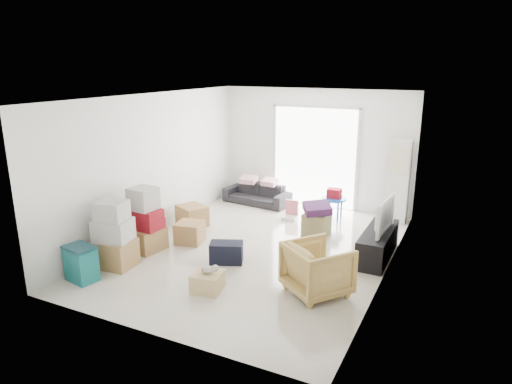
{
  "coord_description": "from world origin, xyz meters",
  "views": [
    {
      "loc": [
        3.32,
        -6.88,
        3.22
      ],
      "look_at": [
        -0.14,
        0.2,
        1.0
      ],
      "focal_mm": 32.0,
      "sensor_mm": 36.0,
      "label": 1
    }
  ],
  "objects_px": {
    "storage_bins": "(81,263)",
    "ottoman": "(316,225)",
    "sofa": "(257,191)",
    "ac_tower": "(398,181)",
    "armchair": "(318,266)",
    "kids_table": "(334,197)",
    "tv_console": "(378,244)",
    "wood_crate": "(208,282)",
    "television": "(379,227)"
  },
  "relations": [
    {
      "from": "tv_console",
      "to": "sofa",
      "type": "height_order",
      "value": "sofa"
    },
    {
      "from": "tv_console",
      "to": "wood_crate",
      "type": "relative_size",
      "value": 3.54
    },
    {
      "from": "sofa",
      "to": "ottoman",
      "type": "xyz_separation_m",
      "value": [
        1.96,
        -1.4,
        -0.09
      ]
    },
    {
      "from": "television",
      "to": "kids_table",
      "type": "bearing_deg",
      "value": 41.42
    },
    {
      "from": "tv_console",
      "to": "armchair",
      "type": "height_order",
      "value": "armchair"
    },
    {
      "from": "storage_bins",
      "to": "ottoman",
      "type": "xyz_separation_m",
      "value": [
        2.62,
        3.4,
        -0.06
      ]
    },
    {
      "from": "television",
      "to": "sofa",
      "type": "xyz_separation_m",
      "value": [
        -3.24,
        1.92,
        -0.24
      ]
    },
    {
      "from": "ottoman",
      "to": "storage_bins",
      "type": "bearing_deg",
      "value": -127.67
    },
    {
      "from": "ottoman",
      "to": "kids_table",
      "type": "bearing_deg",
      "value": 90.13
    },
    {
      "from": "storage_bins",
      "to": "ottoman",
      "type": "height_order",
      "value": "storage_bins"
    },
    {
      "from": "ac_tower",
      "to": "storage_bins",
      "type": "xyz_separation_m",
      "value": [
        -3.85,
        -4.94,
        -0.59
      ]
    },
    {
      "from": "ac_tower",
      "to": "storage_bins",
      "type": "distance_m",
      "value": 6.29
    },
    {
      "from": "storage_bins",
      "to": "ottoman",
      "type": "bearing_deg",
      "value": 52.33
    },
    {
      "from": "storage_bins",
      "to": "wood_crate",
      "type": "xyz_separation_m",
      "value": [
        1.91,
        0.57,
        -0.14
      ]
    },
    {
      "from": "storage_bins",
      "to": "kids_table",
      "type": "relative_size",
      "value": 0.85
    },
    {
      "from": "kids_table",
      "to": "sofa",
      "type": "bearing_deg",
      "value": 172.61
    },
    {
      "from": "tv_console",
      "to": "storage_bins",
      "type": "xyz_separation_m",
      "value": [
        -3.9,
        -2.88,
        0.04
      ]
    },
    {
      "from": "ac_tower",
      "to": "armchair",
      "type": "bearing_deg",
      "value": -97.2
    },
    {
      "from": "ac_tower",
      "to": "tv_console",
      "type": "bearing_deg",
      "value": -88.62
    },
    {
      "from": "ac_tower",
      "to": "wood_crate",
      "type": "height_order",
      "value": "ac_tower"
    },
    {
      "from": "kids_table",
      "to": "television",
      "type": "bearing_deg",
      "value": -52.45
    },
    {
      "from": "sofa",
      "to": "kids_table",
      "type": "xyz_separation_m",
      "value": [
        1.96,
        -0.25,
        0.16
      ]
    },
    {
      "from": "ac_tower",
      "to": "wood_crate",
      "type": "relative_size",
      "value": 4.2
    },
    {
      "from": "tv_console",
      "to": "kids_table",
      "type": "height_order",
      "value": "kids_table"
    },
    {
      "from": "storage_bins",
      "to": "ac_tower",
      "type": "bearing_deg",
      "value": 52.1
    },
    {
      "from": "sofa",
      "to": "tv_console",
      "type": "bearing_deg",
      "value": -24.09
    },
    {
      "from": "ac_tower",
      "to": "storage_bins",
      "type": "relative_size",
      "value": 3.11
    },
    {
      "from": "ac_tower",
      "to": "television",
      "type": "height_order",
      "value": "ac_tower"
    },
    {
      "from": "ac_tower",
      "to": "kids_table",
      "type": "relative_size",
      "value": 2.65
    },
    {
      "from": "ac_tower",
      "to": "television",
      "type": "distance_m",
      "value": 2.09
    },
    {
      "from": "television",
      "to": "kids_table",
      "type": "xyz_separation_m",
      "value": [
        -1.28,
        1.66,
        -0.08
      ]
    },
    {
      "from": "sofa",
      "to": "kids_table",
      "type": "distance_m",
      "value": 1.98
    },
    {
      "from": "television",
      "to": "wood_crate",
      "type": "bearing_deg",
      "value": 143.03
    },
    {
      "from": "sofa",
      "to": "storage_bins",
      "type": "relative_size",
      "value": 2.85
    },
    {
      "from": "storage_bins",
      "to": "ottoman",
      "type": "distance_m",
      "value": 4.29
    },
    {
      "from": "ottoman",
      "to": "armchair",
      "type": "bearing_deg",
      "value": -71.05
    },
    {
      "from": "tv_console",
      "to": "storage_bins",
      "type": "bearing_deg",
      "value": -143.59
    },
    {
      "from": "tv_console",
      "to": "ac_tower",
      "type": "bearing_deg",
      "value": 91.38
    },
    {
      "from": "ac_tower",
      "to": "ottoman",
      "type": "height_order",
      "value": "ac_tower"
    },
    {
      "from": "television",
      "to": "ottoman",
      "type": "relative_size",
      "value": 2.21
    },
    {
      "from": "tv_console",
      "to": "kids_table",
      "type": "bearing_deg",
      "value": 127.55
    },
    {
      "from": "tv_console",
      "to": "sofa",
      "type": "distance_m",
      "value": 3.76
    },
    {
      "from": "armchair",
      "to": "storage_bins",
      "type": "height_order",
      "value": "armchair"
    },
    {
      "from": "sofa",
      "to": "storage_bins",
      "type": "height_order",
      "value": "sofa"
    },
    {
      "from": "armchair",
      "to": "ottoman",
      "type": "distance_m",
      "value": 2.33
    },
    {
      "from": "wood_crate",
      "to": "ottoman",
      "type": "bearing_deg",
      "value": 75.81
    },
    {
      "from": "sofa",
      "to": "storage_bins",
      "type": "xyz_separation_m",
      "value": [
        -0.66,
        -4.79,
        -0.03
      ]
    },
    {
      "from": "armchair",
      "to": "sofa",
      "type": "bearing_deg",
      "value": -15.76
    },
    {
      "from": "television",
      "to": "ottoman",
      "type": "bearing_deg",
      "value": 71.66
    },
    {
      "from": "ac_tower",
      "to": "tv_console",
      "type": "relative_size",
      "value": 1.19
    }
  ]
}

